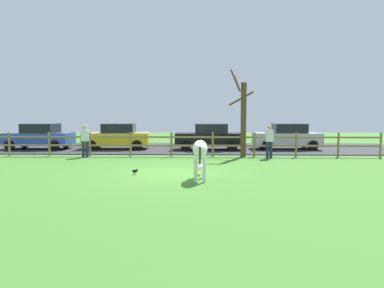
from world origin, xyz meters
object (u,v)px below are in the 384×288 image
at_px(crow_on_grass, 135,171).
at_px(parked_car_black, 209,136).
at_px(bare_tree, 243,116).
at_px(parked_car_yellow, 117,136).
at_px(visitor_right_of_tree, 269,140).
at_px(parked_car_silver, 287,136).
at_px(zebra, 200,152).
at_px(parked_car_blue, 39,136).
at_px(visitor_left_of_tree, 85,139).

relative_size(crow_on_grass, parked_car_black, 0.05).
relative_size(bare_tree, parked_car_yellow, 1.08).
distance_m(crow_on_grass, visitor_right_of_tree, 7.54).
height_order(bare_tree, visitor_right_of_tree, bare_tree).
bearing_deg(parked_car_black, parked_car_silver, 5.01).
xyz_separation_m(zebra, parked_car_silver, (5.29, 9.87, -0.08)).
relative_size(parked_car_yellow, parked_car_blue, 1.02).
bearing_deg(parked_car_silver, crow_on_grass, -130.26).
bearing_deg(zebra, visitor_left_of_tree, 135.09).
bearing_deg(visitor_right_of_tree, parked_car_blue, 164.18).
height_order(parked_car_black, visitor_right_of_tree, visitor_right_of_tree).
height_order(zebra, parked_car_black, parked_car_black).
height_order(bare_tree, crow_on_grass, bare_tree).
bearing_deg(parked_car_yellow, parked_car_black, -2.65).
relative_size(zebra, parked_car_silver, 0.48).
bearing_deg(parked_car_silver, parked_car_black, -174.99).
distance_m(zebra, parked_car_silver, 11.20).
relative_size(parked_car_black, visitor_right_of_tree, 2.44).
height_order(zebra, parked_car_yellow, parked_car_yellow).
bearing_deg(zebra, crow_on_grass, 159.73).
relative_size(bare_tree, zebra, 2.30).
bearing_deg(parked_car_silver, zebra, -118.18).
distance_m(visitor_left_of_tree, visitor_right_of_tree, 9.23).
height_order(parked_car_silver, parked_car_yellow, same).
height_order(crow_on_grass, visitor_right_of_tree, visitor_right_of_tree).
bearing_deg(parked_car_blue, visitor_right_of_tree, -15.82).
xyz_separation_m(parked_car_silver, visitor_right_of_tree, (-1.90, -4.17, 0.06)).
relative_size(parked_car_yellow, parked_car_black, 1.02).
distance_m(parked_car_silver, visitor_right_of_tree, 4.58).
bearing_deg(parked_car_yellow, visitor_left_of_tree, -99.84).
xyz_separation_m(parked_car_black, visitor_left_of_tree, (-6.36, -3.64, 0.06)).
bearing_deg(parked_car_blue, parked_car_silver, 1.50).
relative_size(bare_tree, parked_car_silver, 1.10).
relative_size(bare_tree, parked_car_blue, 1.11).
distance_m(bare_tree, parked_car_yellow, 8.19).
relative_size(zebra, visitor_right_of_tree, 1.18).
xyz_separation_m(parked_car_yellow, visitor_left_of_tree, (-0.68, -3.90, 0.06)).
relative_size(parked_car_silver, visitor_right_of_tree, 2.45).
distance_m(bare_tree, visitor_left_of_tree, 8.07).
xyz_separation_m(zebra, parked_car_yellow, (-5.16, 9.72, -0.08)).
bearing_deg(parked_car_silver, bare_tree, -130.77).
distance_m(parked_car_yellow, visitor_left_of_tree, 3.96).
relative_size(bare_tree, visitor_left_of_tree, 2.71).
height_order(crow_on_grass, parked_car_silver, parked_car_silver).
bearing_deg(visitor_right_of_tree, visitor_left_of_tree, 179.29).
relative_size(zebra, parked_car_black, 0.48).
height_order(bare_tree, parked_car_black, bare_tree).
distance_m(parked_car_blue, visitor_right_of_tree, 13.83).
relative_size(zebra, visitor_left_of_tree, 1.18).
height_order(bare_tree, parked_car_silver, bare_tree).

